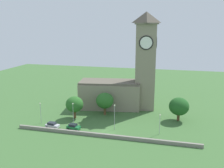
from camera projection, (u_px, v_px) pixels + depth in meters
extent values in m
plane|color=#3D6633|center=(118.00, 115.00, 87.00)|extent=(200.00, 200.00, 0.00)
cube|color=gray|center=(110.00, 95.00, 94.65)|extent=(23.98, 14.26, 9.63)
cube|color=#5C5547|center=(110.00, 82.00, 93.47)|extent=(23.85, 13.38, 0.70)
cube|color=gray|center=(145.00, 68.00, 90.96)|extent=(8.12, 8.12, 31.23)
cube|color=#675F4F|center=(146.00, 24.00, 87.33)|extent=(9.42, 9.42, 0.50)
pyramid|color=#484338|center=(147.00, 17.00, 86.83)|extent=(8.53, 8.53, 3.93)
cylinder|color=white|center=(146.00, 43.00, 85.29)|extent=(4.55, 0.79, 4.58)
torus|color=black|center=(146.00, 43.00, 85.29)|extent=(5.00, 1.14, 4.99)
cylinder|color=white|center=(156.00, 42.00, 88.48)|extent=(0.79, 4.55, 4.58)
torus|color=black|center=(156.00, 42.00, 88.48)|extent=(1.14, 5.00, 4.99)
cube|color=gray|center=(104.00, 135.00, 69.43)|extent=(53.51, 0.70, 1.01)
cube|color=silver|center=(53.00, 126.00, 75.68)|extent=(4.36, 2.28, 0.82)
cube|color=#1E232B|center=(52.00, 123.00, 75.58)|extent=(2.50, 1.87, 0.65)
cylinder|color=black|center=(58.00, 126.00, 76.17)|extent=(0.69, 0.40, 0.66)
cylinder|color=black|center=(55.00, 129.00, 74.44)|extent=(0.69, 0.40, 0.66)
cylinder|color=black|center=(50.00, 125.00, 77.10)|extent=(0.69, 0.40, 0.66)
cylinder|color=black|center=(47.00, 127.00, 75.37)|extent=(0.69, 0.40, 0.66)
cube|color=#1E6B38|center=(74.00, 127.00, 74.57)|extent=(4.25, 2.42, 0.79)
cube|color=#1E232B|center=(73.00, 125.00, 74.48)|extent=(2.46, 1.95, 0.63)
cylinder|color=black|center=(79.00, 128.00, 75.02)|extent=(0.67, 0.42, 0.63)
cylinder|color=black|center=(76.00, 130.00, 73.31)|extent=(0.67, 0.42, 0.63)
cylinder|color=black|center=(71.00, 127.00, 76.00)|extent=(0.67, 0.42, 0.63)
cylinder|color=black|center=(68.00, 129.00, 74.29)|extent=(0.67, 0.42, 0.63)
cylinder|color=#9EA0A5|center=(41.00, 114.00, 78.96)|extent=(0.14, 0.14, 6.42)
sphere|color=#F4EFCC|center=(40.00, 103.00, 78.18)|extent=(0.44, 0.44, 0.44)
cylinder|color=#9EA0A5|center=(73.00, 116.00, 76.01)|extent=(0.14, 0.14, 7.28)
sphere|color=#F4EFCC|center=(73.00, 104.00, 75.13)|extent=(0.44, 0.44, 0.44)
cylinder|color=#9EA0A5|center=(115.00, 118.00, 73.81)|extent=(0.14, 0.14, 7.49)
sphere|color=#F4EFCC|center=(115.00, 105.00, 72.90)|extent=(0.44, 0.44, 0.44)
cylinder|color=#9EA0A5|center=(160.00, 125.00, 70.89)|extent=(0.14, 0.14, 5.66)
sphere|color=#F4EFCC|center=(160.00, 115.00, 70.19)|extent=(0.44, 0.44, 0.44)
cylinder|color=brown|center=(178.00, 117.00, 81.66)|extent=(0.91, 0.91, 2.43)
ellipsoid|color=#1E511E|center=(179.00, 106.00, 80.82)|extent=(6.52, 6.52, 5.87)
cylinder|color=brown|center=(105.00, 111.00, 86.96)|extent=(0.86, 0.86, 2.88)
ellipsoid|color=#286023|center=(105.00, 101.00, 86.10)|extent=(6.17, 6.17, 5.55)
cylinder|color=brown|center=(75.00, 114.00, 83.84)|extent=(0.83, 0.83, 2.69)
ellipsoid|color=#286023|center=(75.00, 104.00, 83.02)|extent=(5.93, 5.93, 5.34)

